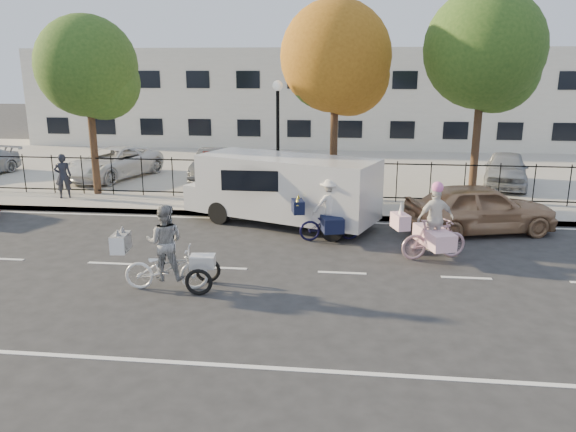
# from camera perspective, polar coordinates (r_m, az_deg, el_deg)

# --- Properties ---
(ground) EXTENTS (120.00, 120.00, 0.00)m
(ground) POSITION_cam_1_polar(r_m,az_deg,el_deg) (14.39, -6.56, -5.29)
(ground) COLOR #333334
(road_markings) EXTENTS (60.00, 9.52, 0.01)m
(road_markings) POSITION_cam_1_polar(r_m,az_deg,el_deg) (14.39, -6.56, -5.27)
(road_markings) COLOR silver
(road_markings) RESTS_ON ground
(curb) EXTENTS (60.00, 0.10, 0.15)m
(curb) POSITION_cam_1_polar(r_m,az_deg,el_deg) (19.09, -3.18, 0.13)
(curb) COLOR #A8A399
(curb) RESTS_ON ground
(sidewalk) EXTENTS (60.00, 2.20, 0.15)m
(sidewalk) POSITION_cam_1_polar(r_m,az_deg,el_deg) (20.09, -2.68, 0.89)
(sidewalk) COLOR #A8A399
(sidewalk) RESTS_ON ground
(parking_lot) EXTENTS (60.00, 15.60, 0.15)m
(parking_lot) POSITION_cam_1_polar(r_m,az_deg,el_deg) (28.73, 0.16, 5.19)
(parking_lot) COLOR #A8A399
(parking_lot) RESTS_ON ground
(iron_fence) EXTENTS (58.00, 0.06, 1.50)m
(iron_fence) POSITION_cam_1_polar(r_m,az_deg,el_deg) (20.97, -2.23, 3.81)
(iron_fence) COLOR black
(iron_fence) RESTS_ON sidewalk
(building) EXTENTS (34.00, 10.00, 6.00)m
(building) POSITION_cam_1_polar(r_m,az_deg,el_deg) (38.31, 1.87, 12.04)
(building) COLOR silver
(building) RESTS_ON ground
(lamppost) EXTENTS (0.36, 0.36, 4.33)m
(lamppost) POSITION_cam_1_polar(r_m,az_deg,el_deg) (20.19, -1.05, 9.73)
(lamppost) COLOR black
(lamppost) RESTS_ON sidewalk
(street_sign) EXTENTS (0.85, 0.06, 1.80)m
(street_sign) POSITION_cam_1_polar(r_m,az_deg,el_deg) (20.86, -7.46, 5.07)
(street_sign) COLOR black
(street_sign) RESTS_ON sidewalk
(zebra_trike) EXTENTS (2.34, 0.99, 1.99)m
(zebra_trike) POSITION_cam_1_polar(r_m,az_deg,el_deg) (13.07, -12.28, -4.08)
(zebra_trike) COLOR white
(zebra_trike) RESTS_ON ground
(unicorn_bike) EXTENTS (2.12, 1.53, 2.09)m
(unicorn_bike) POSITION_cam_1_polar(r_m,az_deg,el_deg) (15.24, 14.54, -1.46)
(unicorn_bike) COLOR #CF9DAA
(unicorn_bike) RESTS_ON ground
(bull_bike) EXTENTS (2.09, 1.46, 1.88)m
(bull_bike) POSITION_cam_1_polar(r_m,az_deg,el_deg) (16.39, 4.18, 0.06)
(bull_bike) COLOR black
(bull_bike) RESTS_ON ground
(white_van) EXTENTS (6.73, 4.01, 2.20)m
(white_van) POSITION_cam_1_polar(r_m,az_deg,el_deg) (17.89, -0.45, 2.90)
(white_van) COLOR white
(white_van) RESTS_ON ground
(gold_sedan) EXTENTS (4.85, 2.93, 1.54)m
(gold_sedan) POSITION_cam_1_polar(r_m,az_deg,el_deg) (18.08, 18.92, 0.77)
(gold_sedan) COLOR tan
(gold_sedan) RESTS_ON ground
(pedestrian) EXTENTS (0.73, 0.64, 1.67)m
(pedestrian) POSITION_cam_1_polar(r_m,az_deg,el_deg) (22.65, -21.89, 3.79)
(pedestrian) COLOR black
(pedestrian) RESTS_ON sidewalk
(lot_car_b) EXTENTS (3.62, 5.32, 1.35)m
(lot_car_b) POSITION_cam_1_polar(r_m,az_deg,el_deg) (26.03, -17.36, 5.16)
(lot_car_b) COLOR silver
(lot_car_b) RESTS_ON parking_lot
(lot_car_c) EXTENTS (1.45, 3.99, 1.31)m
(lot_car_c) POSITION_cam_1_polar(r_m,az_deg,el_deg) (24.90, -7.50, 5.24)
(lot_car_c) COLOR #474A4E
(lot_car_c) RESTS_ON parking_lot
(lot_car_d) EXTENTS (2.61, 4.41, 1.41)m
(lot_car_d) POSITION_cam_1_polar(r_m,az_deg,el_deg) (24.85, 21.26, 4.45)
(lot_car_d) COLOR #989B9F
(lot_car_d) RESTS_ON parking_lot
(tree_west) EXTENTS (3.73, 3.72, 6.83)m
(tree_west) POSITION_cam_1_polar(r_m,az_deg,el_deg) (22.67, -19.35, 13.71)
(tree_west) COLOR #442D1D
(tree_west) RESTS_ON ground
(tree_mid) EXTENTS (3.98, 3.98, 7.29)m
(tree_mid) POSITION_cam_1_polar(r_m,az_deg,el_deg) (20.83, 5.25, 15.32)
(tree_mid) COLOR #442D1D
(tree_mid) RESTS_ON ground
(tree_east) EXTENTS (4.16, 4.16, 7.62)m
(tree_east) POSITION_cam_1_polar(r_m,az_deg,el_deg) (21.40, 19.59, 15.15)
(tree_east) COLOR #442D1D
(tree_east) RESTS_ON ground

